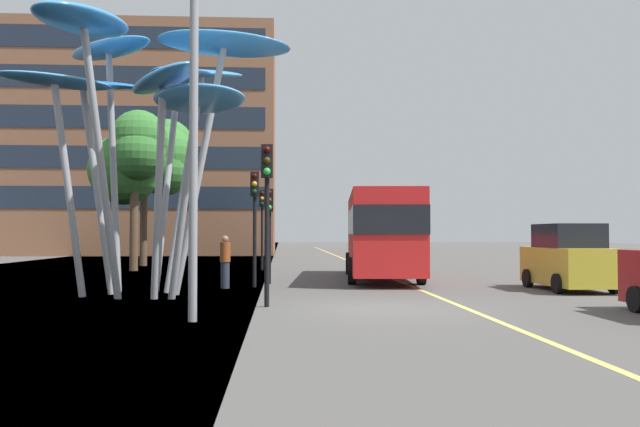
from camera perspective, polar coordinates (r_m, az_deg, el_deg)
ground at (r=16.05m, az=2.90°, el=-8.26°), size 120.00×240.00×0.10m
red_bus at (r=26.08m, az=5.27°, el=-1.40°), size 3.27×10.17×3.53m
leaf_sculpture at (r=20.12m, az=-14.23°, el=10.85°), size 8.30×9.43×7.95m
traffic_light_kerb_near at (r=16.17m, az=-4.57°, el=2.03°), size 0.28×0.42×3.93m
traffic_light_kerb_far at (r=22.17m, az=-5.62°, el=0.82°), size 0.28×0.42×3.82m
traffic_light_island_mid at (r=23.49m, az=-4.36°, el=-0.13°), size 0.28×0.42×3.35m
traffic_light_opposite at (r=32.41m, az=-4.98°, el=0.08°), size 0.28×0.42×3.88m
car_parked_mid at (r=22.36m, az=20.51°, el=-3.68°), size 1.91×3.87×2.09m
street_lamp at (r=14.07m, az=-9.41°, el=11.87°), size 1.55×0.44×8.05m
tree_pavement_near at (r=33.67m, az=-15.91°, el=4.50°), size 3.99×4.24×7.71m
tree_pavement_far at (r=38.19m, az=-13.74°, el=4.72°), size 5.16×4.60×8.29m
pedestrian at (r=21.88m, az=-8.13°, el=-4.12°), size 0.34×0.34×1.71m
backdrop_building at (r=61.60m, az=-14.47°, el=5.60°), size 22.46×13.56×19.16m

